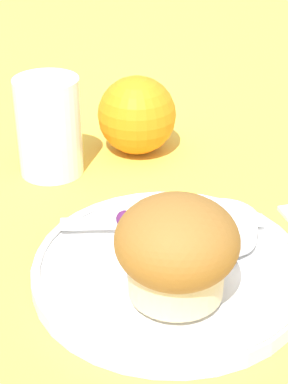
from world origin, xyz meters
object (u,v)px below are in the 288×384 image
Objects in this scene: butter_knife at (162,222)px; muffin at (177,249)px; juice_glass at (49,127)px; orange_fruit at (137,115)px.

muffin is at bearing -87.58° from butter_knife.
muffin is 0.88× the size of juice_glass.
juice_glass is at bearing -166.38° from orange_fruit.
muffin is 0.28m from orange_fruit.
juice_glass reaches higher than butter_knife.
muffin is at bearing -98.69° from orange_fruit.
butter_knife is at bearing -97.79° from orange_fruit.
juice_glass is at bearing 127.81° from butter_knife.
orange_fruit is at bearing 95.12° from butter_knife.
orange_fruit is (0.04, 0.28, -0.01)m from muffin.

